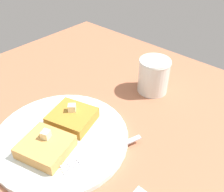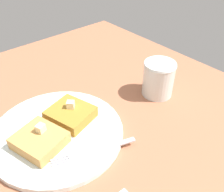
% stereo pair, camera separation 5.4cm
% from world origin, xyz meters
% --- Properties ---
extents(table_surface, '(0.91, 0.91, 0.02)m').
position_xyz_m(table_surface, '(0.00, 0.00, 0.01)').
color(table_surface, '#A06143').
rests_on(table_surface, ground).
extents(plate, '(0.27, 0.27, 0.01)m').
position_xyz_m(plate, '(-0.02, 0.03, 0.03)').
color(plate, white).
rests_on(plate, table_surface).
extents(toast_slice_left, '(0.10, 0.10, 0.02)m').
position_xyz_m(toast_slice_left, '(-0.06, 0.01, 0.05)').
color(toast_slice_left, tan).
rests_on(toast_slice_left, plate).
extents(toast_slice_middle, '(0.10, 0.10, 0.02)m').
position_xyz_m(toast_slice_middle, '(0.02, 0.04, 0.05)').
color(toast_slice_middle, '#AA7A2C').
rests_on(toast_slice_middle, plate).
extents(butter_pat_primary, '(0.02, 0.02, 0.02)m').
position_xyz_m(butter_pat_primary, '(-0.05, 0.02, 0.07)').
color(butter_pat_primary, '#F4E7AF').
rests_on(butter_pat_primary, toast_slice_left).
extents(butter_pat_secondary, '(0.02, 0.02, 0.02)m').
position_xyz_m(butter_pat_secondary, '(0.03, 0.04, 0.07)').
color(butter_pat_secondary, '#F9EAC8').
rests_on(butter_pat_secondary, toast_slice_middle).
extents(fork, '(0.16, 0.07, 0.00)m').
position_xyz_m(fork, '(-0.01, -0.06, 0.04)').
color(fork, silver).
rests_on(fork, plate).
extents(syrup_jar, '(0.08, 0.08, 0.09)m').
position_xyz_m(syrup_jar, '(0.24, -0.01, 0.06)').
color(syrup_jar, '#562C0B').
rests_on(syrup_jar, table_surface).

